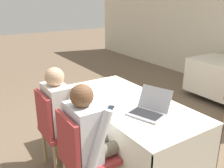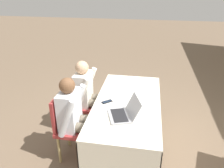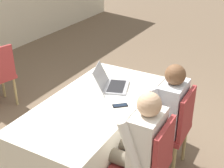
# 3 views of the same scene
# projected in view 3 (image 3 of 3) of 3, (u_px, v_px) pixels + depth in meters

# --- Properties ---
(ground_plane) EXTENTS (24.00, 24.00, 0.00)m
(ground_plane) POSITION_uv_depth(u_px,v_px,m) (95.00, 160.00, 3.47)
(ground_plane) COLOR brown
(conference_table_near) EXTENTS (1.80, 0.88, 0.76)m
(conference_table_near) POSITION_uv_depth(u_px,v_px,m) (94.00, 116.00, 3.21)
(conference_table_near) COLOR silver
(conference_table_near) RESTS_ON ground_plane
(laptop) EXTENTS (0.44, 0.44, 0.23)m
(laptop) POSITION_uv_depth(u_px,v_px,m) (112.00, 84.00, 3.38)
(laptop) COLOR #99999E
(laptop) RESTS_ON conference_table_near
(cell_phone) EXTENTS (0.15, 0.15, 0.01)m
(cell_phone) POSITION_uv_depth(u_px,v_px,m) (120.00, 105.00, 3.05)
(cell_phone) COLOR black
(cell_phone) RESTS_ON conference_table_near
(paper_beside_laptop) EXTENTS (0.25, 0.32, 0.00)m
(paper_beside_laptop) POSITION_uv_depth(u_px,v_px,m) (117.00, 96.00, 3.23)
(paper_beside_laptop) COLOR white
(paper_beside_laptop) RESTS_ON conference_table_near
(chair_near_left) EXTENTS (0.44, 0.44, 0.93)m
(chair_near_left) POSITION_uv_depth(u_px,v_px,m) (148.00, 162.00, 2.67)
(chair_near_left) COLOR tan
(chair_near_left) RESTS_ON ground_plane
(chair_near_right) EXTENTS (0.44, 0.44, 0.93)m
(chair_near_right) POSITION_uv_depth(u_px,v_px,m) (173.00, 126.00, 3.15)
(chair_near_right) COLOR tan
(chair_near_right) RESTS_ON ground_plane
(person_checkered_shirt) EXTENTS (0.50, 0.52, 1.19)m
(person_checkered_shirt) POSITION_uv_depth(u_px,v_px,m) (138.00, 144.00, 2.64)
(person_checkered_shirt) COLOR #665B4C
(person_checkered_shirt) RESTS_ON ground_plane
(person_white_shirt) EXTENTS (0.50, 0.52, 1.19)m
(person_white_shirt) POSITION_uv_depth(u_px,v_px,m) (164.00, 110.00, 3.13)
(person_white_shirt) COLOR #665B4C
(person_white_shirt) RESTS_ON ground_plane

